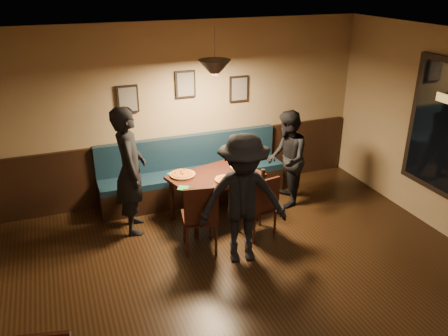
% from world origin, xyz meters
% --- Properties ---
extents(floor, '(7.00, 7.00, 0.00)m').
position_xyz_m(floor, '(0.00, 0.00, 0.00)').
color(floor, black).
rests_on(floor, ground).
extents(ceiling, '(7.00, 7.00, 0.00)m').
position_xyz_m(ceiling, '(0.00, 0.00, 2.80)').
color(ceiling, silver).
rests_on(ceiling, ground).
extents(wall_back, '(6.00, 0.00, 6.00)m').
position_xyz_m(wall_back, '(0.00, 3.50, 1.40)').
color(wall_back, '#8C704F').
rests_on(wall_back, ground).
extents(wainscot, '(5.88, 0.06, 1.00)m').
position_xyz_m(wainscot, '(0.00, 3.47, 0.50)').
color(wainscot, black).
rests_on(wainscot, ground).
extents(booth_bench, '(3.00, 0.60, 1.00)m').
position_xyz_m(booth_bench, '(0.00, 3.20, 0.50)').
color(booth_bench, '#0F232D').
rests_on(booth_bench, ground).
extents(picture_left, '(0.32, 0.04, 0.42)m').
position_xyz_m(picture_left, '(-0.90, 3.47, 1.70)').
color(picture_left, black).
rests_on(picture_left, wall_back).
extents(picture_center, '(0.32, 0.04, 0.42)m').
position_xyz_m(picture_center, '(0.00, 3.47, 1.85)').
color(picture_center, black).
rests_on(picture_center, wall_back).
extents(picture_right, '(0.32, 0.04, 0.42)m').
position_xyz_m(picture_right, '(0.90, 3.47, 1.70)').
color(picture_right, black).
rests_on(picture_right, wall_back).
extents(pendant_lamp, '(0.44, 0.44, 0.25)m').
position_xyz_m(pendant_lamp, '(0.14, 2.51, 2.25)').
color(pendant_lamp, black).
rests_on(pendant_lamp, ceiling).
extents(dining_table, '(1.46, 1.13, 0.69)m').
position_xyz_m(dining_table, '(0.14, 2.51, 0.35)').
color(dining_table, '#321E0E').
rests_on(dining_table, floor).
extents(chair_near_left, '(0.51, 0.51, 0.99)m').
position_xyz_m(chair_near_left, '(-0.36, 1.78, 0.50)').
color(chair_near_left, '#32180E').
rests_on(chair_near_left, floor).
extents(chair_near_right, '(0.48, 0.48, 0.94)m').
position_xyz_m(chair_near_right, '(0.51, 1.81, 0.47)').
color(chair_near_right, black).
rests_on(chair_near_right, floor).
extents(diner_left, '(0.53, 0.73, 1.84)m').
position_xyz_m(diner_left, '(-1.09, 2.60, 0.92)').
color(diner_left, black).
rests_on(diner_left, floor).
extents(diner_right, '(0.83, 0.92, 1.54)m').
position_xyz_m(diner_right, '(1.32, 2.52, 0.77)').
color(diner_right, black).
rests_on(diner_right, floor).
extents(diner_front, '(1.22, 0.86, 1.72)m').
position_xyz_m(diner_front, '(0.08, 1.35, 0.86)').
color(diner_front, black).
rests_on(diner_front, floor).
extents(pizza_a, '(0.49, 0.49, 0.04)m').
position_xyz_m(pizza_a, '(-0.32, 2.66, 0.71)').
color(pizza_a, orange).
rests_on(pizza_a, dining_table).
extents(pizza_b, '(0.41, 0.41, 0.04)m').
position_xyz_m(pizza_b, '(0.22, 2.28, 0.71)').
color(pizza_b, orange).
rests_on(pizza_b, dining_table).
extents(pizza_c, '(0.43, 0.43, 0.04)m').
position_xyz_m(pizza_c, '(0.60, 2.64, 0.71)').
color(pizza_c, orange).
rests_on(pizza_c, dining_table).
extents(soda_glass, '(0.08, 0.08, 0.13)m').
position_xyz_m(soda_glass, '(0.75, 2.17, 0.76)').
color(soda_glass, black).
rests_on(soda_glass, dining_table).
extents(tabasco_bottle, '(0.03, 0.03, 0.11)m').
position_xyz_m(tabasco_bottle, '(0.69, 2.49, 0.75)').
color(tabasco_bottle, '#A61F05').
rests_on(tabasco_bottle, dining_table).
extents(napkin_a, '(0.20, 0.20, 0.01)m').
position_xyz_m(napkin_a, '(-0.42, 2.77, 0.69)').
color(napkin_a, '#1E7036').
rests_on(napkin_a, dining_table).
extents(napkin_b, '(0.20, 0.20, 0.01)m').
position_xyz_m(napkin_b, '(-0.43, 2.26, 0.69)').
color(napkin_b, '#217C3A').
rests_on(napkin_b, dining_table).
extents(cutlery_set, '(0.21, 0.08, 0.00)m').
position_xyz_m(cutlery_set, '(0.16, 2.15, 0.69)').
color(cutlery_set, '#B7B7BB').
rests_on(cutlery_set, dining_table).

